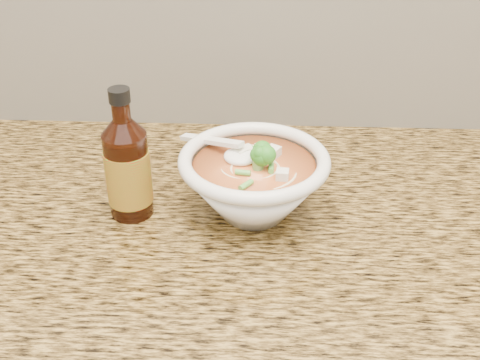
{
  "coord_description": "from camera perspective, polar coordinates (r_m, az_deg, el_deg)",
  "views": [
    {
      "loc": [
        -0.06,
        0.96,
        1.41
      ],
      "look_at": [
        -0.1,
        1.69,
        0.96
      ],
      "focal_mm": 45.0,
      "sensor_mm": 36.0,
      "label": 1
    }
  ],
  "objects": [
    {
      "name": "soup_bowl",
      "position": [
        0.86,
        1.29,
        -0.29
      ],
      "size": [
        0.22,
        0.22,
        0.12
      ],
      "rotation": [
        0.0,
        0.0,
        0.02
      ],
      "color": "white",
      "rests_on": "counter_slab"
    },
    {
      "name": "hot_sauce_bottle",
      "position": [
        0.87,
        -10.6,
        1.03
      ],
      "size": [
        0.08,
        0.08,
        0.2
      ],
      "rotation": [
        0.0,
        0.0,
        -0.19
      ],
      "color": "#341107",
      "rests_on": "counter_slab"
    },
    {
      "name": "counter_slab",
      "position": [
        0.89,
        6.09,
        -4.92
      ],
      "size": [
        4.0,
        0.68,
        0.04
      ],
      "primitive_type": "cube",
      "color": "olive",
      "rests_on": "cabinet"
    }
  ]
}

